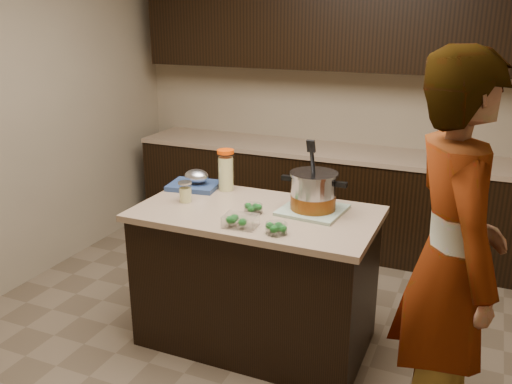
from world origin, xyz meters
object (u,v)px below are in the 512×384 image
Objects in this scene: island at (256,277)px; stock_pot at (313,193)px; person at (450,264)px; lemonade_pitcher at (226,172)px.

island is 0.66m from stock_pot.
person is at bearing -21.19° from island.
person reaches higher than stock_pot.
lemonade_pitcher is (-0.35, 0.29, 0.58)m from island.
island is 3.58× the size of stock_pot.
lemonade_pitcher is at bearing 139.81° from island.
person is (0.83, -0.57, -0.05)m from stock_pot.
island is 5.32× the size of lemonade_pitcher.
stock_pot is at bearing 21.10° from island.
island is at bearing -40.19° from lemonade_pitcher.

